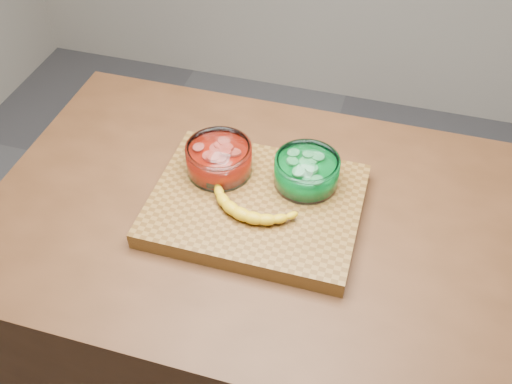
# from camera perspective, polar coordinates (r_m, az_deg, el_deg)

# --- Properties ---
(counter) EXTENTS (1.20, 0.80, 0.90)m
(counter) POSITION_cam_1_polar(r_m,az_deg,el_deg) (1.62, -0.00, -12.74)
(counter) COLOR #4C2B16
(counter) RESTS_ON ground
(cutting_board) EXTENTS (0.45, 0.35, 0.04)m
(cutting_board) POSITION_cam_1_polar(r_m,az_deg,el_deg) (1.25, -0.00, -1.29)
(cutting_board) COLOR brown
(cutting_board) RESTS_ON counter
(bowl_red) EXTENTS (0.15, 0.15, 0.07)m
(bowl_red) POSITION_cam_1_polar(r_m,az_deg,el_deg) (1.28, -3.71, 3.30)
(bowl_red) COLOR white
(bowl_red) RESTS_ON cutting_board
(bowl_green) EXTENTS (0.14, 0.14, 0.07)m
(bowl_green) POSITION_cam_1_polar(r_m,az_deg,el_deg) (1.25, 5.08, 2.05)
(bowl_green) COLOR white
(bowl_green) RESTS_ON cutting_board
(banana) EXTENTS (0.23, 0.13, 0.03)m
(banana) POSITION_cam_1_polar(r_m,az_deg,el_deg) (1.20, -0.41, -1.17)
(banana) COLOR gold
(banana) RESTS_ON cutting_board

